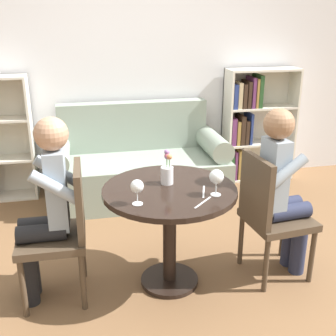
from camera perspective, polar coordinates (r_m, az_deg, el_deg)
name	(u,v)px	position (r m, az deg, el deg)	size (l,w,h in m)	color
ground_plane	(169,282)	(3.06, 0.20, -15.14)	(16.00, 16.00, 0.00)	brown
back_wall	(129,57)	(4.44, -5.27, 14.75)	(5.20, 0.05, 2.70)	silver
round_table	(170,210)	(2.77, 0.22, -5.70)	(0.87, 0.87, 0.71)	black
couch	(138,167)	(4.25, -4.12, 0.14)	(1.74, 0.80, 0.92)	gray
bookshelf_right	(250,126)	(4.75, 11.06, 5.66)	(0.78, 0.28, 1.22)	silver
chair_left	(63,228)	(2.77, -14.08, -7.87)	(0.43, 0.43, 0.90)	#473828
chair_right	(270,212)	(2.97, 13.59, -5.80)	(0.46, 0.46, 0.90)	#473828
person_left	(45,207)	(2.71, -16.26, -5.12)	(0.42, 0.34, 1.21)	black
person_right	(283,190)	(2.96, 15.27, -2.85)	(0.44, 0.37, 1.21)	#282D47
wine_glass_left	(137,187)	(2.45, -4.21, -2.60)	(0.08, 0.08, 0.15)	white
wine_glass_right	(216,177)	(2.58, 6.58, -1.28)	(0.09, 0.09, 0.17)	white
flower_vase	(167,172)	(2.75, -0.13, -0.48)	(0.08, 0.08, 0.24)	silver
knife_left_setting	(203,202)	(2.52, 4.76, -4.66)	(0.14, 0.14, 0.00)	silver
fork_left_setting	(204,192)	(2.66, 4.85, -3.21)	(0.07, 0.18, 0.00)	silver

